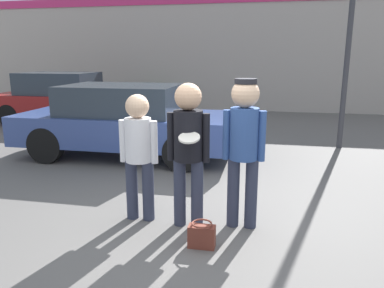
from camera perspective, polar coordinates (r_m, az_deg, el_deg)
name	(u,v)px	position (r m, az deg, el deg)	size (l,w,h in m)	color
ground_plane	(203,226)	(4.81, 1.74, -12.40)	(56.00, 56.00, 0.00)	#5B5956
storefront_building	(251,53)	(14.56, 9.00, 13.50)	(24.00, 0.22, 4.25)	#B2A89E
person_left	(139,148)	(4.75, -8.14, -0.56)	(0.50, 0.33, 1.63)	#2D3347
person_middle_with_frisbee	(188,142)	(4.48, -0.57, 0.26)	(0.52, 0.54, 1.78)	#2D3347
person_right	(244,139)	(4.49, 7.92, 0.73)	(0.51, 0.34, 1.83)	#2D3347
parked_car_near	(126,120)	(7.96, -10.10, 3.57)	(4.47, 1.90, 1.50)	#334784
parked_car_far	(62,99)	(12.34, -19.24, 6.56)	(4.26, 1.79, 1.58)	maroon
shrub	(153,98)	(14.63, -5.94, 7.05)	(0.98, 0.98, 0.98)	#285B2D
handbag	(202,235)	(4.28, 1.49, -13.75)	(0.30, 0.23, 0.29)	brown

